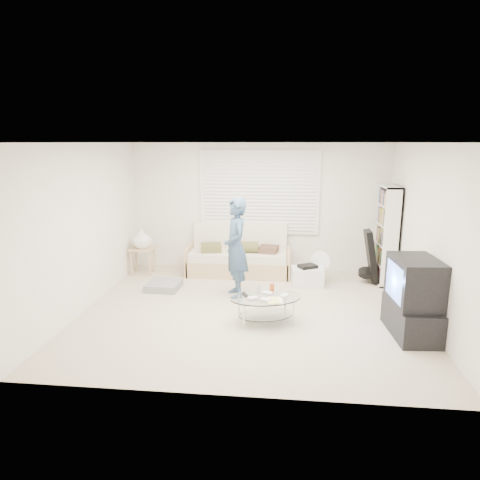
# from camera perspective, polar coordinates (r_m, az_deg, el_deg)

# --- Properties ---
(ground) EXTENTS (5.00, 5.00, 0.00)m
(ground) POSITION_cam_1_polar(r_m,az_deg,el_deg) (6.59, 1.28, -9.41)
(ground) COLOR #B6A68D
(ground) RESTS_ON ground
(room_shell) EXTENTS (5.02, 4.52, 2.51)m
(room_shell) POSITION_cam_1_polar(r_m,az_deg,el_deg) (6.64, 1.69, 5.33)
(room_shell) COLOR silver
(room_shell) RESTS_ON ground
(window_blinds) EXTENTS (2.32, 0.08, 1.62)m
(window_blinds) POSITION_cam_1_polar(r_m,az_deg,el_deg) (8.35, 2.59, 6.34)
(window_blinds) COLOR silver
(window_blinds) RESTS_ON ground
(futon_sofa) EXTENTS (1.98, 0.80, 0.97)m
(futon_sofa) POSITION_cam_1_polar(r_m,az_deg,el_deg) (8.29, -0.17, -2.38)
(futon_sofa) COLOR tan
(futon_sofa) RESTS_ON ground
(grey_floor_pillow) EXTENTS (0.57, 0.57, 0.12)m
(grey_floor_pillow) POSITION_cam_1_polar(r_m,az_deg,el_deg) (7.62, -10.10, -5.99)
(grey_floor_pillow) COLOR gray
(grey_floor_pillow) RESTS_ON ground
(side_table) EXTENTS (0.45, 0.36, 0.90)m
(side_table) POSITION_cam_1_polar(r_m,az_deg,el_deg) (8.42, -12.95, -0.03)
(side_table) COLOR tan
(side_table) RESTS_ON ground
(bookshelf) EXTENTS (0.28, 0.74, 1.76)m
(bookshelf) POSITION_cam_1_polar(r_m,az_deg,el_deg) (8.09, 18.93, 0.64)
(bookshelf) COLOR white
(bookshelf) RESTS_ON ground
(guitar_case) EXTENTS (0.35, 0.36, 0.96)m
(guitar_case) POSITION_cam_1_polar(r_m,az_deg,el_deg) (8.08, 16.99, -2.59)
(guitar_case) COLOR black
(guitar_case) RESTS_ON ground
(floor_fan) EXTENTS (0.36, 0.24, 0.59)m
(floor_fan) POSITION_cam_1_polar(r_m,az_deg,el_deg) (7.91, 10.60, -3.15)
(floor_fan) COLOR white
(floor_fan) RESTS_ON ground
(storage_bin) EXTENTS (0.58, 0.43, 0.38)m
(storage_bin) POSITION_cam_1_polar(r_m,az_deg,el_deg) (7.74, 8.96, -4.78)
(storage_bin) COLOR white
(storage_bin) RESTS_ON ground
(tv_unit) EXTENTS (0.59, 1.00, 1.05)m
(tv_unit) POSITION_cam_1_polar(r_m,az_deg,el_deg) (6.09, 22.06, -7.21)
(tv_unit) COLOR black
(tv_unit) RESTS_ON ground
(coffee_table) EXTENTS (1.16, 0.90, 0.50)m
(coffee_table) POSITION_cam_1_polar(r_m,az_deg,el_deg) (6.10, 3.47, -8.20)
(coffee_table) COLOR silver
(coffee_table) RESTS_ON ground
(standing_person) EXTENTS (0.57, 0.69, 1.64)m
(standing_person) POSITION_cam_1_polar(r_m,az_deg,el_deg) (6.97, -0.56, -1.08)
(standing_person) COLOR navy
(standing_person) RESTS_ON ground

